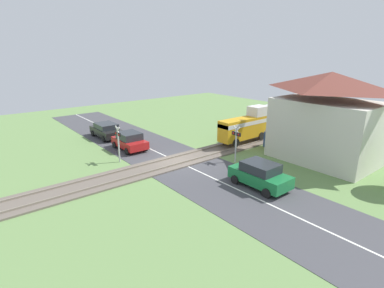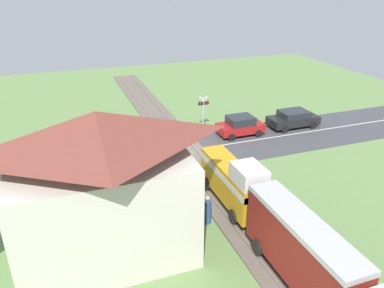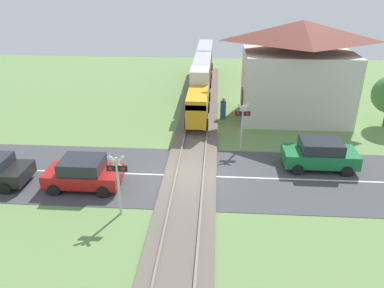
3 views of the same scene
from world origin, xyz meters
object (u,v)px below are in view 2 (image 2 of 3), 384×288
car_far_side (89,164)px  car_behind_queue (293,118)px  crossing_signal_west_approach (203,108)px  station_building (103,189)px  car_near_crossing (240,125)px  train (307,257)px  pedestrian_by_station (207,211)px  crossing_signal_east_approach (160,153)px

car_far_side → car_behind_queue: bearing=-170.5°
crossing_signal_west_approach → station_building: 16.22m
car_behind_queue → crossing_signal_west_approach: crossing_signal_west_approach is taller
car_near_crossing → car_behind_queue: 5.01m
car_far_side → station_building: 8.22m
car_far_side → station_building: station_building is taller
car_near_crossing → car_behind_queue: (-5.01, -0.00, -0.03)m
station_building → train: bearing=142.8°
train → pedestrian_by_station: size_ratio=11.65×
train → car_far_side: 14.88m
crossing_signal_east_approach → car_near_crossing: bearing=-148.2°
train → car_near_crossing: (-5.23, -15.97, -1.07)m
car_near_crossing → pedestrian_by_station: (7.02, 10.16, -0.07)m
train → crossing_signal_west_approach: train is taller
train → pedestrian_by_station: (1.79, -5.80, -1.14)m
crossing_signal_east_approach → car_behind_queue: bearing=-159.0°
crossing_signal_east_approach → pedestrian_by_station: bearing=101.7°
crossing_signal_west_approach → pedestrian_by_station: crossing_signal_west_approach is taller
car_behind_queue → station_building: station_building is taller
car_near_crossing → station_building: 16.41m
car_near_crossing → car_behind_queue: car_near_crossing is taller
train → car_far_side: size_ratio=4.79×
train → car_behind_queue: train is taller
car_near_crossing → car_far_side: car_far_side is taller
crossing_signal_west_approach → crossing_signal_east_approach: 9.16m
station_building → crossing_signal_west_approach: bearing=-127.3°
car_far_side → pedestrian_by_station: (-5.22, 7.28, -0.11)m
car_far_side → crossing_signal_west_approach: crossing_signal_west_approach is taller
car_far_side → station_building: size_ratio=0.49×
car_far_side → car_near_crossing: bearing=-166.8°
car_far_side → car_behind_queue: (-17.25, -2.88, -0.07)m
train → crossing_signal_west_approach: bearing=-99.0°
crossing_signal_east_approach → car_far_side: bearing=-27.3°
crossing_signal_west_approach → station_building: station_building is taller
car_near_crossing → car_behind_queue: size_ratio=0.86×
train → station_building: station_building is taller
train → crossing_signal_east_approach: (2.86, -10.94, 0.00)m
crossing_signal_east_approach → crossing_signal_west_approach: bearing=-128.6°
station_building → pedestrian_by_station: (-5.15, -0.53, -2.65)m
train → car_behind_queue: bearing=-122.7°
train → car_behind_queue: (-10.24, -15.97, -1.10)m
station_building → pedestrian_by_station: station_building is taller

